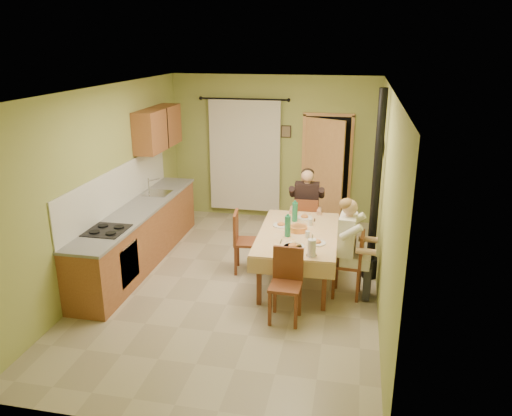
% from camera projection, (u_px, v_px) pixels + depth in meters
% --- Properties ---
extents(floor, '(4.00, 6.00, 0.01)m').
position_uv_depth(floor, '(238.00, 283.00, 7.37)').
color(floor, tan).
rests_on(floor, ground).
extents(room_shell, '(4.04, 6.04, 2.82)m').
position_uv_depth(room_shell, '(237.00, 163.00, 6.79)').
color(room_shell, '#9FA957').
rests_on(room_shell, ground).
extents(kitchen_run, '(0.64, 3.64, 1.56)m').
position_uv_depth(kitchen_run, '(139.00, 234.00, 7.91)').
color(kitchen_run, brown).
rests_on(kitchen_run, ground).
extents(upper_cabinets, '(0.35, 1.40, 0.70)m').
position_uv_depth(upper_cabinets, '(158.00, 128.00, 8.68)').
color(upper_cabinets, brown).
rests_on(upper_cabinets, room_shell).
extents(curtain, '(1.70, 0.07, 2.22)m').
position_uv_depth(curtain, '(245.00, 155.00, 9.77)').
color(curtain, black).
rests_on(curtain, ground).
extents(doorway, '(0.96, 0.41, 2.15)m').
position_uv_depth(doorway, '(325.00, 170.00, 9.52)').
color(doorway, black).
rests_on(doorway, ground).
extents(dining_table, '(1.19, 1.93, 0.76)m').
position_uv_depth(dining_table, '(297.00, 256.00, 7.34)').
color(dining_table, tan).
rests_on(dining_table, ground).
extents(tableware, '(0.83, 1.60, 0.33)m').
position_uv_depth(tableware, '(299.00, 231.00, 7.11)').
color(tableware, white).
rests_on(tableware, dining_table).
extents(chair_far, '(0.41, 0.41, 0.95)m').
position_uv_depth(chair_far, '(305.00, 234.00, 8.43)').
color(chair_far, brown).
rests_on(chair_far, ground).
extents(chair_near, '(0.40, 0.40, 0.94)m').
position_uv_depth(chair_near, '(285.00, 299.00, 6.31)').
color(chair_near, brown).
rests_on(chair_near, ground).
extents(chair_right, '(0.41, 0.41, 0.94)m').
position_uv_depth(chair_right, '(348.00, 276.00, 6.92)').
color(chair_right, brown).
rests_on(chair_right, ground).
extents(chair_left, '(0.45, 0.45, 0.96)m').
position_uv_depth(chair_left, '(247.00, 253.00, 7.67)').
color(chair_left, brown).
rests_on(chair_left, ground).
extents(man_far, '(0.60, 0.47, 1.39)m').
position_uv_depth(man_far, '(307.00, 201.00, 8.25)').
color(man_far, black).
rests_on(man_far, chair_far).
extents(man_right, '(0.49, 0.60, 1.39)m').
position_uv_depth(man_right, '(350.00, 237.00, 6.74)').
color(man_right, white).
rests_on(man_right, chair_right).
extents(stove_flue, '(0.24, 0.24, 2.80)m').
position_uv_depth(stove_flue, '(374.00, 213.00, 7.24)').
color(stove_flue, black).
rests_on(stove_flue, ground).
extents(picture_back, '(0.19, 0.03, 0.23)m').
position_uv_depth(picture_back, '(286.00, 131.00, 9.53)').
color(picture_back, black).
rests_on(picture_back, room_shell).
extents(picture_right, '(0.03, 0.31, 0.21)m').
position_uv_depth(picture_right, '(382.00, 149.00, 7.52)').
color(picture_right, brown).
rests_on(picture_right, room_shell).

